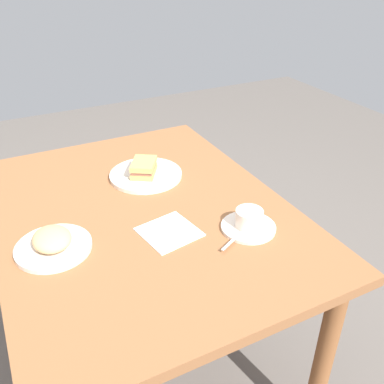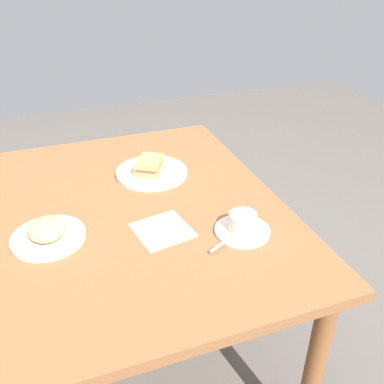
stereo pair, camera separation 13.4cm
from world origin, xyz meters
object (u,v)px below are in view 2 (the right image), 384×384
object	(u,v)px
napkin	(162,230)
dining_table	(142,229)
sandwich_plate	(152,172)
side_plate	(48,237)
sandwich_front	(150,165)
coffee_cup	(243,221)
spoon	(226,240)
coffee_saucer	(242,231)

from	to	relation	value
napkin	dining_table	bearing A→B (deg)	-170.04
dining_table	napkin	distance (m)	0.18
sandwich_plate	side_plate	size ratio (longest dim) A/B	1.24
sandwich_plate	napkin	bearing A→B (deg)	-10.56
sandwich_front	coffee_cup	size ratio (longest dim) A/B	1.51
sandwich_front	coffee_cup	xyz separation A→B (m)	(0.42, 0.16, -0.00)
dining_table	coffee_cup	distance (m)	0.36
sandwich_front	coffee_cup	world-z (taller)	same
dining_table	napkin	bearing A→B (deg)	9.96
coffee_cup	napkin	bearing A→B (deg)	-111.84
spoon	napkin	world-z (taller)	spoon
dining_table	coffee_saucer	size ratio (longest dim) A/B	7.12
sandwich_front	coffee_cup	distance (m)	0.45
coffee_cup	sandwich_plate	bearing A→B (deg)	-160.67
side_plate	coffee_saucer	bearing A→B (deg)	73.31
sandwich_front	side_plate	size ratio (longest dim) A/B	0.66
coffee_saucer	sandwich_front	bearing A→B (deg)	-159.99
sandwich_plate	coffee_saucer	world-z (taller)	sandwich_plate
sandwich_plate	coffee_cup	size ratio (longest dim) A/B	2.85
coffee_saucer	spoon	xyz separation A→B (m)	(0.03, -0.07, 0.01)
dining_table	spoon	size ratio (longest dim) A/B	12.14
side_plate	napkin	size ratio (longest dim) A/B	1.36
spoon	dining_table	bearing A→B (deg)	-147.72
coffee_cup	napkin	world-z (taller)	coffee_cup
sandwich_plate	napkin	xyz separation A→B (m)	(0.34, -0.06, -0.01)
sandwich_plate	coffee_saucer	xyz separation A→B (m)	(0.43, 0.15, -0.00)
coffee_cup	side_plate	size ratio (longest dim) A/B	0.44
sandwich_plate	sandwich_front	world-z (taller)	sandwich_front
sandwich_front	spoon	distance (m)	0.47
sandwich_front	napkin	distance (m)	0.35
sandwich_front	spoon	bearing A→B (deg)	10.92
sandwich_front	side_plate	world-z (taller)	sandwich_front
coffee_cup	napkin	distance (m)	0.23
dining_table	coffee_cup	world-z (taller)	coffee_cup
side_plate	napkin	world-z (taller)	side_plate
coffee_saucer	napkin	xyz separation A→B (m)	(-0.09, -0.21, -0.00)
napkin	coffee_saucer	bearing A→B (deg)	67.80
dining_table	napkin	world-z (taller)	napkin
sandwich_plate	side_plate	xyz separation A→B (m)	(0.27, -0.37, 0.00)
dining_table	sandwich_front	bearing A→B (deg)	155.82
coffee_cup	spoon	distance (m)	0.08
coffee_cup	spoon	xyz separation A→B (m)	(0.04, -0.07, -0.03)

